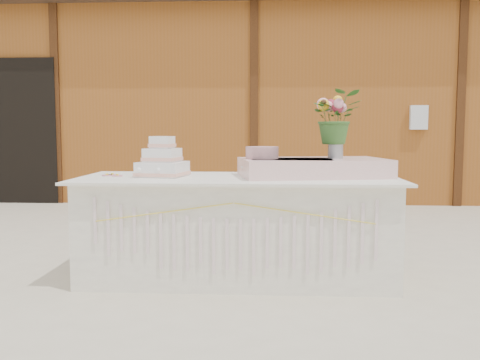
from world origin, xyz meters
name	(u,v)px	position (x,y,z in m)	size (l,w,h in m)	color
ground	(238,277)	(0.00, 0.00, 0.00)	(80.00, 80.00, 0.00)	beige
barn	(257,100)	(-0.01, 5.99, 1.68)	(12.60, 4.60, 3.30)	brown
cake_table	(238,227)	(0.00, 0.00, 0.39)	(2.40, 1.00, 0.77)	white
wedding_cake	(162,163)	(-0.58, 0.04, 0.87)	(0.40, 0.40, 0.31)	white
pink_cake_stand	(262,160)	(0.18, 0.05, 0.90)	(0.32, 0.32, 0.23)	white
satin_runner	(313,168)	(0.57, 0.09, 0.84)	(1.08, 0.63, 0.14)	#F8CDC8
flower_vase	(336,148)	(0.74, 0.13, 0.99)	(0.12, 0.12, 0.16)	#AEAFB3
bouquet	(336,111)	(0.74, 0.13, 1.27)	(0.37, 0.32, 0.41)	#366227
loose_flowers	(116,174)	(-0.98, 0.15, 0.78)	(0.16, 0.39, 0.02)	#CF7E8F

